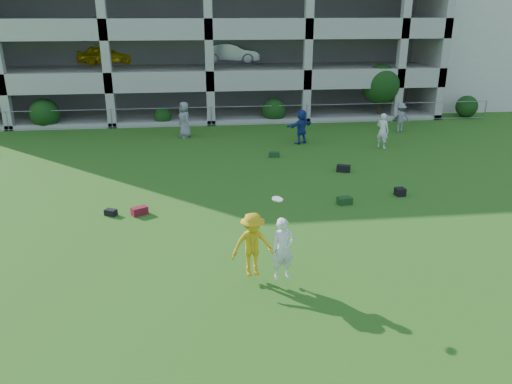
{
  "coord_description": "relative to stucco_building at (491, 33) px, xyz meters",
  "views": [
    {
      "loc": [
        -0.92,
        -11.58,
        6.79
      ],
      "look_at": [
        0.85,
        3.0,
        1.4
      ],
      "focal_mm": 35.0,
      "sensor_mm": 36.0,
      "label": 1
    }
  ],
  "objects": [
    {
      "name": "ground",
      "position": [
        -23.0,
        -28.0,
        -5.0
      ],
      "size": [
        100.0,
        100.0,
        0.0
      ],
      "primitive_type": "plane",
      "color": "#235114",
      "rests_on": "ground"
    },
    {
      "name": "bag_red_a",
      "position": [
        -26.04,
        -23.01,
        -4.86
      ],
      "size": [
        0.63,
        0.54,
        0.28
      ],
      "primitive_type": "cube",
      "rotation": [
        0.0,
        0.0,
        0.54
      ],
      "color": "maroon",
      "rests_on": "ground"
    },
    {
      "name": "bag_green_c",
      "position": [
        -18.58,
        -22.87,
        -4.87
      ],
      "size": [
        0.56,
        0.44,
        0.26
      ],
      "primitive_type": "cube",
      "rotation": [
        0.0,
        0.0,
        0.2
      ],
      "color": "#143413",
      "rests_on": "ground"
    },
    {
      "name": "bag_black_b",
      "position": [
        -27.03,
        -22.95,
        -4.89
      ],
      "size": [
        0.47,
        0.41,
        0.22
      ],
      "primitive_type": "cube",
      "rotation": [
        0.0,
        0.0,
        -0.48
      ],
      "color": "black",
      "rests_on": "ground"
    },
    {
      "name": "stucco_building",
      "position": [
        0.0,
        0.0,
        0.0
      ],
      "size": [
        16.0,
        14.0,
        10.0
      ],
      "primitive_type": "cube",
      "color": "beige",
      "rests_on": "ground"
    },
    {
      "name": "parking_garage",
      "position": [
        -23.01,
        -0.3,
        1.01
      ],
      "size": [
        30.0,
        14.0,
        12.0
      ],
      "color": "#9E998C",
      "rests_on": "ground"
    },
    {
      "name": "frisbee_contest",
      "position": [
        -22.43,
        -28.11,
        -3.92
      ],
      "size": [
        1.68,
        0.94,
        2.25
      ],
      "color": "gold",
      "rests_on": "ground"
    },
    {
      "name": "bystander_d",
      "position": [
        -18.37,
        -13.93,
        -4.09
      ],
      "size": [
        1.74,
        1.32,
        1.83
      ],
      "primitive_type": "imported",
      "rotation": [
        0.0,
        0.0,
        3.67
      ],
      "color": "navy",
      "rests_on": "ground"
    },
    {
      "name": "crate_d",
      "position": [
        -16.2,
        -22.27,
        -4.85
      ],
      "size": [
        0.39,
        0.39,
        0.3
      ],
      "primitive_type": "cube",
      "rotation": [
        0.0,
        0.0,
        0.12
      ],
      "color": "black",
      "rests_on": "ground"
    },
    {
      "name": "bystander_f",
      "position": [
        -12.08,
        -12.0,
        -4.15
      ],
      "size": [
        1.13,
        0.69,
        1.7
      ],
      "primitive_type": "imported",
      "rotation": [
        0.0,
        0.0,
        3.09
      ],
      "color": "slate",
      "rests_on": "ground"
    },
    {
      "name": "fence",
      "position": [
        -23.0,
        -9.0,
        -4.39
      ],
      "size": [
        36.06,
        0.06,
        1.2
      ],
      "color": "gray",
      "rests_on": "ground"
    },
    {
      "name": "bystander_e",
      "position": [
        -14.4,
        -15.35,
        -4.09
      ],
      "size": [
        0.77,
        0.79,
        1.82
      ],
      "primitive_type": "imported",
      "rotation": [
        0.0,
        0.0,
        2.29
      ],
      "color": "white",
      "rests_on": "ground"
    },
    {
      "name": "bystander_c",
      "position": [
        -24.58,
        -11.74,
        -4.01
      ],
      "size": [
        0.97,
        1.14,
        1.98
      ],
      "primitive_type": "imported",
      "rotation": [
        0.0,
        0.0,
        -1.16
      ],
      "color": "gray",
      "rests_on": "ground"
    },
    {
      "name": "bag_green_g",
      "position": [
        -20.21,
        -16.37,
        -4.88
      ],
      "size": [
        0.53,
        0.35,
        0.25
      ],
      "primitive_type": "cube",
      "rotation": [
        0.0,
        0.0,
        -0.1
      ],
      "color": "#13351C",
      "rests_on": "ground"
    },
    {
      "name": "bag_black_e",
      "position": [
        -17.52,
        -19.07,
        -4.85
      ],
      "size": [
        0.67,
        0.49,
        0.3
      ],
      "primitive_type": "cube",
      "rotation": [
        0.0,
        0.0,
        -0.35
      ],
      "color": "black",
      "rests_on": "ground"
    },
    {
      "name": "shrub_row",
      "position": [
        -18.41,
        -8.3,
        -3.49
      ],
      "size": [
        34.38,
        2.52,
        3.5
      ],
      "color": "#163D11",
      "rests_on": "ground"
    }
  ]
}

